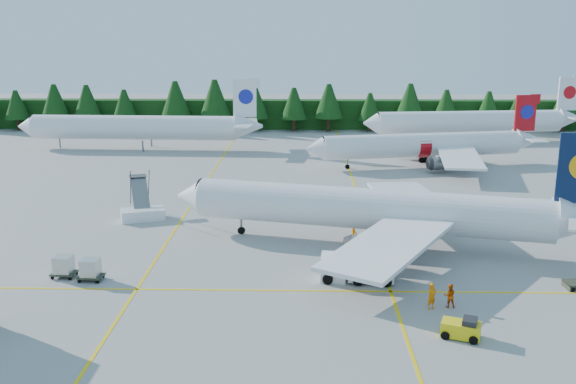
{
  "coord_description": "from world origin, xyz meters",
  "views": [
    {
      "loc": [
        -0.98,
        -52.95,
        19.69
      ],
      "look_at": [
        -2.45,
        12.06,
        3.5
      ],
      "focal_mm": 40.0,
      "sensor_mm": 36.0,
      "label": 1
    }
  ],
  "objects_px": {
    "airstairs": "(142,211)",
    "service_truck": "(358,264)",
    "airliner_navy": "(361,209)",
    "airliner_red": "(418,146)",
    "baggage_tug": "(462,328)"
  },
  "relations": [
    {
      "from": "airliner_navy",
      "to": "airstairs",
      "type": "height_order",
      "value": "airliner_navy"
    },
    {
      "from": "airliner_red",
      "to": "service_truck",
      "type": "height_order",
      "value": "airliner_red"
    },
    {
      "from": "airliner_navy",
      "to": "airliner_red",
      "type": "bearing_deg",
      "value": 86.2
    },
    {
      "from": "service_truck",
      "to": "baggage_tug",
      "type": "height_order",
      "value": "service_truck"
    },
    {
      "from": "airliner_navy",
      "to": "baggage_tug",
      "type": "height_order",
      "value": "airliner_navy"
    },
    {
      "from": "service_truck",
      "to": "airliner_red",
      "type": "bearing_deg",
      "value": 79.71
    },
    {
      "from": "airliner_navy",
      "to": "airstairs",
      "type": "xyz_separation_m",
      "value": [
        -22.9,
        7.99,
        -2.55
      ]
    },
    {
      "from": "airstairs",
      "to": "service_truck",
      "type": "xyz_separation_m",
      "value": [
        21.9,
        -17.42,
        0.51
      ]
    },
    {
      "from": "airliner_navy",
      "to": "baggage_tug",
      "type": "relative_size",
      "value": 13.67
    },
    {
      "from": "airstairs",
      "to": "airliner_red",
      "type": "bearing_deg",
      "value": 20.88
    },
    {
      "from": "service_truck",
      "to": "baggage_tug",
      "type": "distance_m",
      "value": 11.69
    },
    {
      "from": "airliner_red",
      "to": "airstairs",
      "type": "relative_size",
      "value": 5.15
    },
    {
      "from": "airliner_navy",
      "to": "airliner_red",
      "type": "height_order",
      "value": "airliner_navy"
    },
    {
      "from": "airstairs",
      "to": "service_truck",
      "type": "bearing_deg",
      "value": -57.6
    },
    {
      "from": "baggage_tug",
      "to": "airliner_red",
      "type": "bearing_deg",
      "value": 103.54
    }
  ]
}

